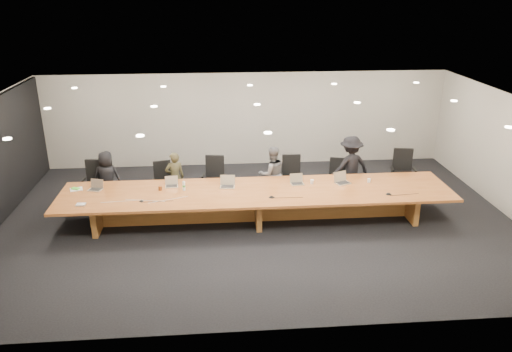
% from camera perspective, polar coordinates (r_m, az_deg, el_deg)
% --- Properties ---
extents(ground, '(12.00, 12.00, 0.00)m').
position_cam_1_polar(ground, '(11.79, 0.12, -5.07)').
color(ground, black).
rests_on(ground, ground).
extents(back_wall, '(12.00, 0.02, 2.80)m').
position_cam_1_polar(back_wall, '(15.06, -1.17, 6.48)').
color(back_wall, beige).
rests_on(back_wall, ground).
extents(conference_table, '(9.00, 1.80, 0.75)m').
position_cam_1_polar(conference_table, '(11.57, 0.12, -2.75)').
color(conference_table, brown).
rests_on(conference_table, ground).
extents(chair_far_left, '(0.64, 0.64, 1.14)m').
position_cam_1_polar(chair_far_left, '(13.03, -18.05, -0.79)').
color(chair_far_left, black).
rests_on(chair_far_left, ground).
extents(chair_left, '(0.63, 0.63, 1.05)m').
position_cam_1_polar(chair_left, '(12.81, -10.49, -0.68)').
color(chair_left, black).
rests_on(chair_left, ground).
extents(chair_mid_left, '(0.66, 0.66, 1.14)m').
position_cam_1_polar(chair_mid_left, '(12.75, -4.83, -0.26)').
color(chair_mid_left, black).
rests_on(chair_mid_left, ground).
extents(chair_mid_right, '(0.59, 0.59, 1.13)m').
position_cam_1_polar(chair_mid_right, '(12.81, 4.13, -0.15)').
color(chair_mid_right, black).
rests_on(chair_mid_right, ground).
extents(chair_right, '(0.63, 0.63, 1.02)m').
position_cam_1_polar(chair_right, '(13.05, 9.26, -0.24)').
color(chair_right, black).
rests_on(chair_right, ground).
extents(chair_far_right, '(0.71, 0.71, 1.20)m').
position_cam_1_polar(chair_far_right, '(13.61, 16.47, 0.45)').
color(chair_far_right, black).
rests_on(chair_far_right, ground).
extents(person_a, '(0.70, 0.48, 1.39)m').
position_cam_1_polar(person_a, '(12.90, -16.63, -0.25)').
color(person_a, black).
rests_on(person_a, ground).
extents(person_b, '(0.55, 0.42, 1.32)m').
position_cam_1_polar(person_b, '(12.67, -9.24, -0.16)').
color(person_b, '#35311C').
rests_on(person_b, ground).
extents(person_c, '(0.80, 0.68, 1.44)m').
position_cam_1_polar(person_c, '(12.58, 1.84, 0.23)').
color(person_c, '#505052').
rests_on(person_c, ground).
extents(person_d, '(1.17, 0.86, 1.62)m').
position_cam_1_polar(person_d, '(13.05, 10.73, 1.07)').
color(person_d, black).
rests_on(person_d, ground).
extents(laptop_a, '(0.36, 0.30, 0.24)m').
position_cam_1_polar(laptop_a, '(12.06, -17.97, -1.02)').
color(laptop_a, beige).
rests_on(laptop_a, conference_table).
extents(laptop_b, '(0.31, 0.24, 0.24)m').
position_cam_1_polar(laptop_b, '(11.84, -9.65, -0.67)').
color(laptop_b, '#C5B396').
rests_on(laptop_b, conference_table).
extents(laptop_c, '(0.37, 0.28, 0.27)m').
position_cam_1_polar(laptop_c, '(11.64, -3.30, -0.67)').
color(laptop_c, '#C1B293').
rests_on(laptop_c, conference_table).
extents(laptop_d, '(0.33, 0.25, 0.24)m').
position_cam_1_polar(laptop_d, '(11.85, 4.75, -0.40)').
color(laptop_d, tan).
rests_on(laptop_d, conference_table).
extents(laptop_e, '(0.42, 0.37, 0.27)m').
position_cam_1_polar(laptop_e, '(12.02, 9.92, -0.24)').
color(laptop_e, '#C5B396').
rests_on(laptop_e, conference_table).
extents(water_bottle, '(0.09, 0.09, 0.21)m').
position_cam_1_polar(water_bottle, '(11.59, -8.24, -1.14)').
color(water_bottle, silver).
rests_on(water_bottle, conference_table).
extents(amber_mug, '(0.09, 0.09, 0.10)m').
position_cam_1_polar(amber_mug, '(11.70, -10.89, -1.38)').
color(amber_mug, '#683112').
rests_on(amber_mug, conference_table).
extents(paper_cup_near, '(0.09, 0.09, 0.10)m').
position_cam_1_polar(paper_cup_near, '(11.94, 6.41, -0.66)').
color(paper_cup_near, silver).
rests_on(paper_cup_near, conference_table).
extents(paper_cup_far, '(0.10, 0.10, 0.10)m').
position_cam_1_polar(paper_cup_far, '(12.24, 12.79, -0.51)').
color(paper_cup_far, silver).
rests_on(paper_cup_far, conference_table).
extents(notepad, '(0.33, 0.29, 0.02)m').
position_cam_1_polar(notepad, '(12.27, -19.85, -1.43)').
color(notepad, white).
rests_on(notepad, conference_table).
extents(lime_gadget, '(0.20, 0.16, 0.03)m').
position_cam_1_polar(lime_gadget, '(12.26, -19.93, -1.35)').
color(lime_gadget, '#57CF37').
rests_on(lime_gadget, notepad).
extents(av_box, '(0.20, 0.15, 0.03)m').
position_cam_1_polar(av_box, '(11.38, -19.38, -3.10)').
color(av_box, silver).
rests_on(av_box, conference_table).
extents(mic_left, '(0.12, 0.12, 0.03)m').
position_cam_1_polar(mic_left, '(11.21, -12.97, -2.77)').
color(mic_left, black).
rests_on(mic_left, conference_table).
extents(mic_center, '(0.16, 0.16, 0.03)m').
position_cam_1_polar(mic_center, '(11.12, 1.81, -2.38)').
color(mic_center, black).
rests_on(mic_center, conference_table).
extents(mic_right, '(0.14, 0.14, 0.03)m').
position_cam_1_polar(mic_right, '(11.67, 14.93, -1.96)').
color(mic_right, black).
rests_on(mic_right, conference_table).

